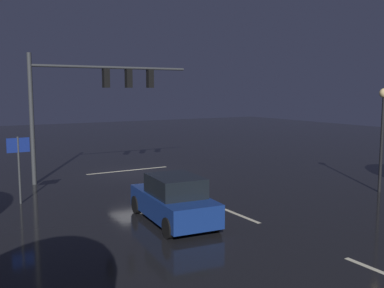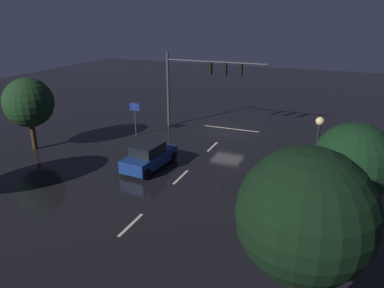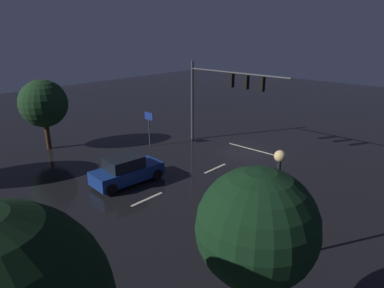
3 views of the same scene
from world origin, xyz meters
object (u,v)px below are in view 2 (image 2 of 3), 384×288
tree_left_far (353,163)px  traffic_signal_assembly (202,76)px  tree_left_near (305,216)px  tree_right_far (29,103)px  car_approaching (149,156)px  street_lamp_left_kerb (317,143)px  route_sign (135,112)px

tree_left_far → traffic_signal_assembly: bearing=-49.8°
tree_left_near → traffic_signal_assembly: bearing=-61.9°
tree_right_far → tree_left_near: bearing=152.9°
car_approaching → tree_left_near: bearing=135.5°
street_lamp_left_kerb → route_sign: 16.01m
traffic_signal_assembly → tree_right_far: 13.64m
tree_left_far → tree_right_far: bearing=-12.1°
route_sign → tree_left_near: size_ratio=0.43×
traffic_signal_assembly → tree_right_far: size_ratio=1.62×
traffic_signal_assembly → tree_left_far: (-11.84, 14.01, -0.60)m
traffic_signal_assembly → street_lamp_left_kerb: size_ratio=1.82×
traffic_signal_assembly → route_sign: size_ratio=3.11×
street_lamp_left_kerb → route_sign: bearing=-23.2°
street_lamp_left_kerb → tree_right_far: 20.08m
route_sign → tree_left_far: tree_left_far is taller
traffic_signal_assembly → tree_left_far: bearing=130.2°
route_sign → car_approaching: bearing=127.5°
car_approaching → tree_left_far: 13.38m
tree_left_far → tree_right_far: size_ratio=1.07×
tree_left_near → tree_right_far: 23.00m
car_approaching → route_sign: bearing=-52.5°
traffic_signal_assembly → car_approaching: 9.99m
route_sign → tree_left_far: 19.42m
traffic_signal_assembly → tree_left_far: size_ratio=1.51×
tree_right_far → street_lamp_left_kerb: bearing=178.3°
traffic_signal_assembly → street_lamp_left_kerb: bearing=135.7°
street_lamp_left_kerb → tree_right_far: (20.07, -0.59, 0.19)m
traffic_signal_assembly → tree_left_far: traffic_signal_assembly is taller
tree_left_near → tree_right_far: tree_left_near is taller
car_approaching → tree_left_near: (-10.80, 10.62, 3.76)m
tree_left_far → car_approaching: bearing=-21.8°
traffic_signal_assembly → tree_right_far: traffic_signal_assembly is taller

